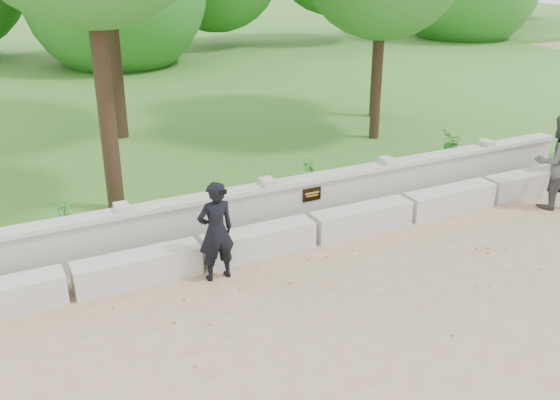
{
  "coord_description": "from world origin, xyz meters",
  "views": [
    {
      "loc": [
        -4.84,
        -6.41,
        4.69
      ],
      "look_at": [
        -0.76,
        1.62,
        1.01
      ],
      "focal_mm": 40.0,
      "sensor_mm": 36.0,
      "label": 1
    }
  ],
  "objects": [
    {
      "name": "shrub_d",
      "position": [
        -3.74,
        3.65,
        0.53
      ],
      "size": [
        0.36,
        0.38,
        0.56
      ],
      "primitive_type": "imported",
      "rotation": [
        0.0,
        0.0,
        5.0
      ],
      "color": "#307B29",
      "rests_on": "lawn"
    },
    {
      "name": "man_main",
      "position": [
        -1.9,
        1.47,
        0.78
      ],
      "size": [
        0.58,
        0.52,
        1.56
      ],
      "color": "black",
      "rests_on": "ground"
    },
    {
      "name": "parapet_wall",
      "position": [
        0.0,
        2.6,
        0.46
      ],
      "size": [
        12.5,
        0.35,
        0.9
      ],
      "color": "#AEACA5",
      "rests_on": "ground"
    },
    {
      "name": "shrub_b",
      "position": [
        0.92,
        3.56,
        0.55
      ],
      "size": [
        0.42,
        0.41,
        0.6
      ],
      "primitive_type": "imported",
      "rotation": [
        0.0,
        0.0,
        2.52
      ],
      "color": "#307B29",
      "rests_on": "lawn"
    },
    {
      "name": "lawn",
      "position": [
        0.0,
        14.0,
        0.12
      ],
      "size": [
        40.0,
        22.0,
        0.25
      ],
      "primitive_type": "cube",
      "color": "#2D6F20",
      "rests_on": "ground"
    },
    {
      "name": "shrub_a",
      "position": [
        -1.13,
        3.3,
        0.57
      ],
      "size": [
        0.4,
        0.41,
        0.65
      ],
      "primitive_type": "imported",
      "rotation": [
        0.0,
        0.0,
        0.82
      ],
      "color": "#307B29",
      "rests_on": "lawn"
    },
    {
      "name": "shrub_c",
      "position": [
        4.84,
        3.99,
        0.54
      ],
      "size": [
        0.69,
        0.69,
        0.58
      ],
      "primitive_type": "imported",
      "rotation": [
        0.0,
        0.0,
        3.91
      ],
      "color": "#307B29",
      "rests_on": "lawn"
    },
    {
      "name": "concrete_bench",
      "position": [
        0.0,
        1.9,
        0.22
      ],
      "size": [
        11.9,
        0.45,
        0.45
      ],
      "color": "#B9B7AF",
      "rests_on": "ground"
    },
    {
      "name": "visitor_left",
      "position": [
        4.88,
        1.17,
        0.91
      ],
      "size": [
        1.04,
        0.91,
        1.83
      ],
      "color": "#44444A",
      "rests_on": "ground"
    },
    {
      "name": "ground",
      "position": [
        0.0,
        0.0,
        0.0
      ],
      "size": [
        80.0,
        80.0,
        0.0
      ],
      "primitive_type": "plane",
      "color": "tan",
      "rests_on": "ground"
    }
  ]
}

